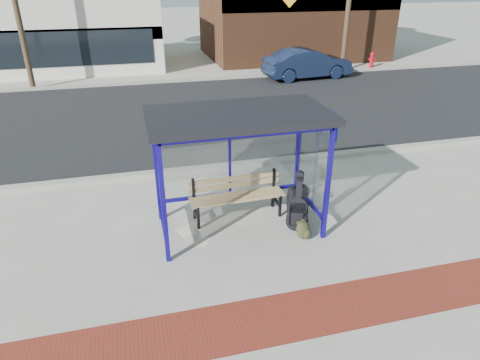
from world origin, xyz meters
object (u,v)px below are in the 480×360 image
object	(u,v)px
bench	(236,194)
backpack	(304,230)
fire_hydrant	(372,59)
suitcase	(298,201)
guitar_bag	(298,211)
parked_car	(308,63)

from	to	relation	value
bench	backpack	xyz separation A→B (m)	(1.06, -1.15, -0.35)
bench	backpack	size ratio (longest dim) A/B	5.26
fire_hydrant	backpack	bearing A→B (deg)	-124.06
backpack	suitcase	bearing A→B (deg)	52.00
bench	fire_hydrant	size ratio (longest dim) A/B	2.41
suitcase	backpack	xyz separation A→B (m)	(-0.23, -0.91, -0.14)
suitcase	fire_hydrant	size ratio (longest dim) A/B	0.83
bench	fire_hydrant	bearing A→B (deg)	48.87
guitar_bag	fire_hydrant	size ratio (longest dim) A/B	1.48
bench	parked_car	size ratio (longest dim) A/B	0.46
suitcase	parked_car	xyz separation A→B (m)	(5.21, 12.07, 0.39)
bench	suitcase	xyz separation A→B (m)	(1.28, -0.25, -0.21)
parked_car	fire_hydrant	bearing A→B (deg)	-76.22
suitcase	parked_car	distance (m)	13.15
suitcase	fire_hydrant	bearing A→B (deg)	47.44
bench	parked_car	world-z (taller)	parked_car
guitar_bag	suitcase	distance (m)	0.66
backpack	parked_car	world-z (taller)	parked_car
bench	guitar_bag	distance (m)	1.33
backpack	bench	bearing A→B (deg)	108.55
backpack	fire_hydrant	xyz separation A→B (m)	(9.81, 14.51, 0.27)
bench	suitcase	size ratio (longest dim) A/B	2.91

